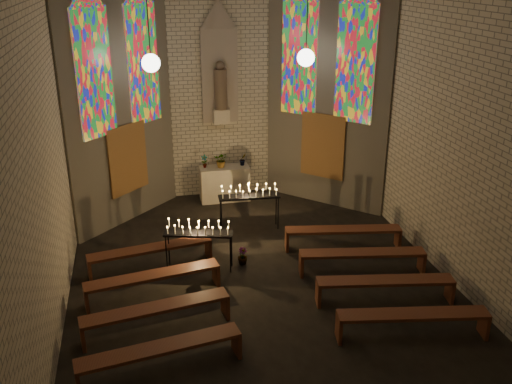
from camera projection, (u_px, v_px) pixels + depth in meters
floor at (268, 300)px, 11.62m from camera, size 12.00×12.00×0.00m
room at (236, 86)px, 13.28m from camera, size 8.22×12.43×7.00m
altar at (225, 183)px, 16.37m from camera, size 1.40×0.60×1.00m
flower_vase_left at (204, 161)px, 16.07m from camera, size 0.22×0.17×0.38m
flower_vase_center at (222, 160)px, 16.08m from camera, size 0.50×0.47×0.44m
flower_vase_right at (243, 159)px, 16.27m from camera, size 0.24×0.22×0.35m
aisle_flower_pot at (243, 256)px, 12.95m from camera, size 0.29×0.29×0.40m
votive_stand_left at (198, 230)px, 12.47m from camera, size 1.56×0.74×1.11m
votive_stand_right at (249, 193)px, 14.39m from camera, size 1.57×0.46×1.14m
pew_left_0 at (150, 251)px, 12.68m from camera, size 2.77×0.84×0.53m
pew_right_0 at (343, 232)px, 13.57m from camera, size 2.77×0.84×0.53m
pew_left_1 at (153, 278)px, 11.59m from camera, size 2.77×0.84×0.53m
pew_right_1 at (362, 256)px, 12.49m from camera, size 2.77×0.84×0.53m
pew_left_2 at (156, 311)px, 10.51m from camera, size 2.77×0.84×0.53m
pew_right_2 at (385, 284)px, 11.40m from camera, size 2.77×0.84×0.53m
pew_left_3 at (160, 351)px, 9.42m from camera, size 2.77×0.84×0.53m
pew_right_3 at (413, 317)px, 10.31m from camera, size 2.77×0.84×0.53m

